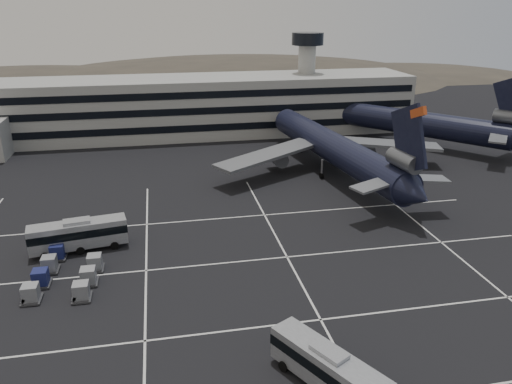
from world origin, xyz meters
TOP-DOWN VIEW (x-y plane):
  - ground at (0.00, 0.00)m, footprint 260.00×260.00m
  - lane_markings at (0.95, 0.72)m, footprint 90.00×55.62m
  - terminal at (-2.95, 71.14)m, footprint 125.00×26.00m
  - hills at (17.99, 170.00)m, footprint 352.00×180.00m
  - trijet_main at (29.16, 34.71)m, footprint 47.08×57.66m
  - trijet_far at (53.13, 52.89)m, footprint 41.55×47.72m
  - bus_near at (9.40, -19.64)m, footprint 8.03×11.43m
  - bus_far at (-14.67, 11.33)m, footprint 12.79×4.85m
  - uld_cluster at (-15.53, 3.48)m, footprint 8.59×13.07m

SIDE VIEW (x-z plane):
  - hills at x=17.99m, z-range -34.07..9.93m
  - ground at x=0.00m, z-range 0.00..0.00m
  - lane_markings at x=0.95m, z-range 0.00..0.01m
  - uld_cluster at x=-15.53m, z-range -0.02..2.00m
  - bus_near at x=9.40m, z-range 0.19..4.29m
  - bus_far at x=-14.67m, z-range 0.21..4.62m
  - trijet_main at x=29.16m, z-range -3.79..14.29m
  - trijet_far at x=53.13m, z-range -3.61..14.47m
  - terminal at x=-2.95m, z-range -5.07..18.93m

